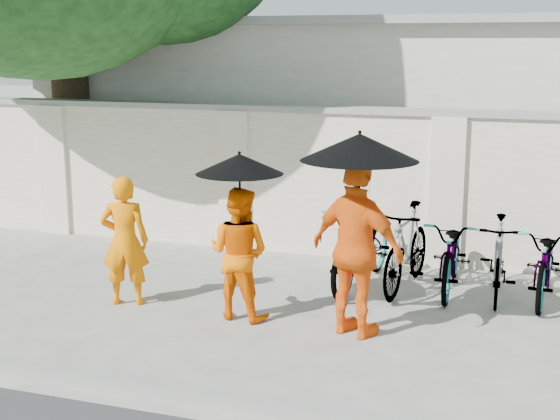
% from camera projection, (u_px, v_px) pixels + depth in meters
% --- Properties ---
extents(ground, '(80.00, 80.00, 0.00)m').
position_uv_depth(ground, '(216.00, 326.00, 8.24)').
color(ground, '#B0ACA0').
extents(kerb, '(40.00, 0.16, 0.12)m').
position_uv_depth(kerb, '(138.00, 386.00, 6.65)').
color(kerb, gray).
rests_on(kerb, ground).
extents(compound_wall, '(20.00, 0.30, 2.00)m').
position_uv_depth(compound_wall, '(374.00, 187.00, 10.69)').
color(compound_wall, white).
rests_on(compound_wall, ground).
extents(building_behind, '(14.00, 6.00, 3.20)m').
position_uv_depth(building_behind, '(475.00, 120.00, 13.77)').
color(building_behind, beige).
rests_on(building_behind, ground).
extents(monk_left, '(0.63, 0.51, 1.49)m').
position_uv_depth(monk_left, '(125.00, 241.00, 8.80)').
color(monk_left, '#FF7A00').
rests_on(monk_left, ground).
extents(monk_center, '(0.77, 0.63, 1.44)m').
position_uv_depth(monk_center, '(239.00, 253.00, 8.37)').
color(monk_center, '#FF6A00').
rests_on(monk_center, ground).
extents(parasol_center, '(0.92, 0.92, 0.99)m').
position_uv_depth(parasol_center, '(239.00, 164.00, 8.07)').
color(parasol_center, black).
rests_on(parasol_center, ground).
extents(monk_right, '(1.15, 0.81, 1.81)m').
position_uv_depth(monk_right, '(357.00, 250.00, 7.80)').
color(monk_right, orange).
rests_on(monk_right, ground).
extents(parasol_right, '(1.16, 1.16, 1.06)m').
position_uv_depth(parasol_right, '(360.00, 147.00, 7.50)').
color(parasol_right, black).
rests_on(parasol_right, ground).
extents(bike_0, '(0.89, 2.02, 1.03)m').
position_uv_depth(bike_0, '(363.00, 245.00, 9.52)').
color(bike_0, gray).
rests_on(bike_0, ground).
extents(bike_1, '(0.69, 1.78, 1.04)m').
position_uv_depth(bike_1, '(407.00, 248.00, 9.36)').
color(bike_1, gray).
rests_on(bike_1, ground).
extents(bike_2, '(0.65, 1.76, 0.92)m').
position_uv_depth(bike_2, '(453.00, 254.00, 9.32)').
color(bike_2, gray).
rests_on(bike_2, ground).
extents(bike_3, '(0.50, 1.59, 0.95)m').
position_uv_depth(bike_3, '(498.00, 259.00, 9.06)').
color(bike_3, gray).
rests_on(bike_3, ground).
extents(bike_4, '(0.71, 1.74, 0.89)m').
position_uv_depth(bike_4, '(547.00, 263.00, 8.99)').
color(bike_4, gray).
rests_on(bike_4, ground).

